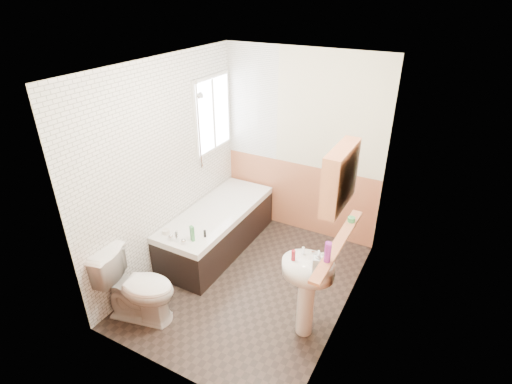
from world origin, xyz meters
TOP-DOWN VIEW (x-y plane):
  - floor at (0.00, 0.00)m, footprint 2.80×2.80m
  - ceiling at (0.00, 0.00)m, footprint 2.80×2.80m
  - wall_back at (0.00, 1.41)m, footprint 2.20×0.02m
  - wall_front at (0.00, -1.41)m, footprint 2.20×0.02m
  - wall_left at (-1.11, 0.00)m, footprint 0.02×2.80m
  - wall_right at (1.11, 0.00)m, footprint 0.02×2.80m
  - wainscot_right at (1.09, 0.00)m, footprint 0.01×2.80m
  - wainscot_front at (0.00, -1.39)m, footprint 2.20×0.01m
  - wainscot_back at (0.00, 1.39)m, footprint 2.20×0.01m
  - tile_cladding_left at (-1.09, 0.00)m, footprint 0.01×2.80m
  - tile_return_back at (-0.73, 1.39)m, footprint 0.75×0.01m
  - window at (-1.06, 0.95)m, footprint 0.03×0.79m
  - bathtub at (-0.73, 0.44)m, footprint 0.70×1.81m
  - shower_riser at (-1.04, 0.61)m, footprint 0.10×0.08m
  - toilet at (-0.76, -1.00)m, footprint 0.88×0.62m
  - sink at (0.84, -0.38)m, footprint 0.51×0.41m
  - pine_shelf at (1.04, -0.17)m, footprint 0.10×1.28m
  - medicine_cabinet at (1.01, -0.27)m, footprint 0.15×0.58m
  - foam_can at (1.04, -0.49)m, footprint 0.06×0.06m
  - green_bottle at (1.04, -0.49)m, footprint 0.04×0.04m
  - black_jar at (1.04, 0.23)m, footprint 0.09×0.09m
  - soap_bottle at (0.95, -0.45)m, footprint 0.16×0.23m
  - clear_bottle at (0.70, -0.41)m, footprint 0.05×0.05m
  - blue_gel at (-0.59, -0.26)m, footprint 0.06×0.05m
  - cream_jar at (-0.95, -0.30)m, footprint 0.11×0.11m
  - orange_bottle at (-0.51, -0.14)m, footprint 0.03×0.03m

SIDE VIEW (x-z plane):
  - floor at x=0.00m, z-range 0.00..0.00m
  - bathtub at x=-0.73m, z-range -0.06..0.65m
  - toilet at x=-0.76m, z-range 0.00..0.78m
  - wainscot_right at x=1.09m, z-range 0.00..1.00m
  - wainscot_front at x=0.00m, z-range 0.00..1.00m
  - wainscot_back at x=0.00m, z-range 0.00..1.00m
  - cream_jar at x=-0.95m, z-range 0.57..0.63m
  - orange_bottle at x=-0.51m, z-range 0.57..0.66m
  - sink at x=0.84m, z-range 0.13..1.11m
  - blue_gel at x=-0.59m, z-range 0.57..0.76m
  - soap_bottle at x=0.95m, z-range 0.87..0.97m
  - clear_bottle at x=0.70m, z-range 0.87..0.98m
  - pine_shelf at x=1.04m, z-range 1.01..1.04m
  - black_jar at x=1.04m, z-range 1.04..1.09m
  - foam_can at x=1.04m, z-range 1.04..1.23m
  - green_bottle at x=1.04m, z-range 1.04..1.24m
  - wall_back at x=0.00m, z-range 0.00..2.50m
  - wall_front at x=0.00m, z-range 0.00..2.50m
  - wall_left at x=-1.11m, z-range 0.00..2.50m
  - wall_right at x=1.11m, z-range 0.00..2.50m
  - tile_cladding_left at x=-1.09m, z-range 0.00..2.50m
  - window at x=-1.06m, z-range 1.15..2.15m
  - shower_riser at x=-1.04m, z-range 1.13..2.26m
  - medicine_cabinet at x=1.01m, z-range 1.47..2.00m
  - tile_return_back at x=-0.73m, z-range 1.00..2.50m
  - ceiling at x=0.00m, z-range 2.50..2.50m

